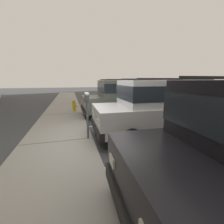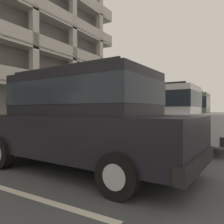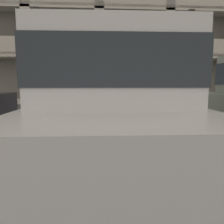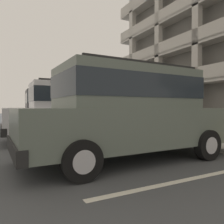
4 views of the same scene
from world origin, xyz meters
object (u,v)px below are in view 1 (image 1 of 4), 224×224
Objects in this scene: parking_meter_near at (87,105)px; fire_hydrant at (74,106)px; dark_hatchback at (126,96)px; silver_suv at (162,106)px.

fire_hydrant is at bearing 3.63° from parking_meter_near.
dark_hatchback is 3.24× the size of parking_meter_near.
silver_suv is 5.62m from fire_hydrant.
fire_hydrant is (4.68, 0.30, -0.76)m from parking_meter_near.
silver_suv is 6.89× the size of fire_hydrant.
fire_hydrant is (4.76, 2.92, -0.62)m from silver_suv.
parking_meter_near is at bearing 141.15° from dark_hatchback.
parking_meter_near is at bearing -176.37° from fire_hydrant.
parking_meter_near is 2.13× the size of fire_hydrant.
parking_meter_near reaches higher than fire_hydrant.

